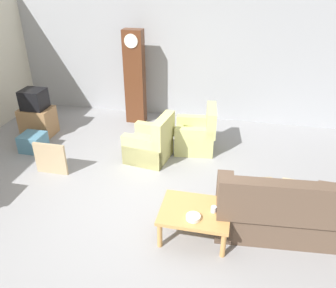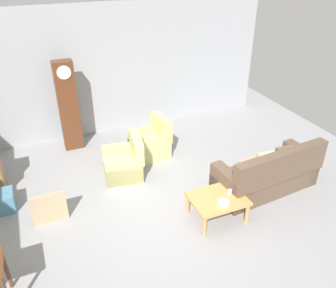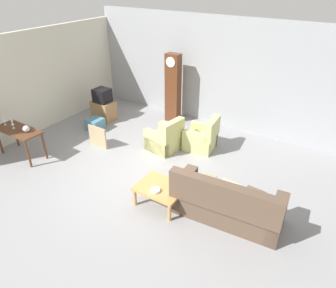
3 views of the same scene
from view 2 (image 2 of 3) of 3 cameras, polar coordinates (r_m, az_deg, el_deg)
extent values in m
plane|color=gray|center=(6.62, -0.84, -10.58)|extent=(10.40, 10.40, 0.00)
cube|color=#9EA0A5|center=(8.91, -9.88, 11.79)|extent=(8.40, 0.16, 3.20)
cube|color=brown|center=(7.25, 15.55, -5.57)|extent=(2.16, 1.02, 0.44)
cube|color=brown|center=(6.77, 18.14, -3.48)|extent=(2.11, 0.38, 0.60)
cube|color=brown|center=(7.78, 20.77, -2.83)|extent=(0.31, 0.86, 0.68)
cube|color=brown|center=(6.66, 9.68, -7.03)|extent=(0.31, 0.86, 0.68)
cube|color=brown|center=(7.37, 18.49, -1.74)|extent=(0.37, 0.15, 0.36)
cube|color=#C6B284|center=(7.06, 15.72, -2.72)|extent=(0.37, 0.15, 0.36)
cube|color=#9E8966|center=(6.78, 12.70, -3.77)|extent=(0.38, 0.20, 0.36)
cube|color=#CCC67A|center=(7.42, -7.48, -3.92)|extent=(0.86, 0.86, 0.40)
cube|color=#CCC67A|center=(7.21, -5.21, -0.54)|extent=(0.29, 0.78, 0.52)
cube|color=#CCC67A|center=(7.62, -7.85, -2.08)|extent=(0.77, 0.27, 0.60)
cube|color=#CCC67A|center=(7.11, -7.19, -4.55)|extent=(0.77, 0.27, 0.60)
cube|color=#C7C97B|center=(8.08, -3.09, -0.63)|extent=(0.84, 0.84, 0.40)
cube|color=#C7C97B|center=(7.99, -1.13, 2.79)|extent=(0.27, 0.78, 0.52)
cube|color=#C7C97B|center=(8.27, -4.05, 0.88)|extent=(0.77, 0.25, 0.60)
cube|color=#C7C97B|center=(7.80, -2.11, -0.96)|extent=(0.77, 0.25, 0.60)
cube|color=tan|center=(6.24, 8.18, -8.89)|extent=(0.96, 0.76, 0.05)
cylinder|color=tan|center=(6.01, 6.02, -13.33)|extent=(0.07, 0.07, 0.39)
cylinder|color=tan|center=(6.37, 12.88, -11.05)|extent=(0.07, 0.07, 0.39)
cylinder|color=tan|center=(6.43, 3.26, -9.74)|extent=(0.07, 0.07, 0.39)
cylinder|color=tan|center=(6.78, 9.79, -7.85)|extent=(0.07, 0.07, 0.39)
cylinder|color=#56331E|center=(5.61, -25.05, -18.09)|extent=(0.06, 0.06, 0.74)
cube|color=#562D19|center=(8.35, -16.06, 5.95)|extent=(0.44, 0.28, 2.14)
cylinder|color=silver|center=(7.92, -16.75, 11.19)|extent=(0.30, 0.02, 0.30)
cube|color=tan|center=(6.49, -18.93, -10.01)|extent=(0.60, 0.05, 0.60)
cube|color=teal|center=(7.19, -25.75, -8.55)|extent=(0.46, 0.44, 0.35)
cylinder|color=white|center=(6.33, 11.89, -7.91)|extent=(0.08, 0.08, 0.09)
cylinder|color=silver|center=(6.32, 10.11, -7.75)|extent=(0.08, 0.08, 0.08)
cylinder|color=white|center=(6.09, 9.11, -9.51)|extent=(0.19, 0.19, 0.05)
camera|label=1|loc=(3.24, 56.39, 1.43)|focal=36.60mm
camera|label=3|loc=(5.49, 69.68, 11.43)|focal=32.62mm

